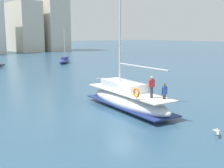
# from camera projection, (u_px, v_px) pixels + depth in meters

# --- Properties ---
(ground_plane) EXTENTS (400.00, 400.00, 0.00)m
(ground_plane) POSITION_uv_depth(u_px,v_px,m) (123.00, 115.00, 21.60)
(ground_plane) COLOR #2D516B
(main_sailboat) EXTENTS (3.65, 9.83, 12.57)m
(main_sailboat) POSITION_uv_depth(u_px,v_px,m) (127.00, 98.00, 23.19)
(main_sailboat) COLOR silver
(main_sailboat) RESTS_ON ground
(moored_catamaran) EXTENTS (5.07, 4.74, 6.97)m
(moored_catamaran) POSITION_uv_depth(u_px,v_px,m) (64.00, 61.00, 59.22)
(moored_catamaran) COLOR navy
(moored_catamaran) RESTS_ON ground
(seagull) EXTENTS (1.03, 0.78, 0.17)m
(seagull) POSITION_uv_depth(u_px,v_px,m) (217.00, 131.00, 17.16)
(seagull) COLOR silver
(seagull) RESTS_ON ground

